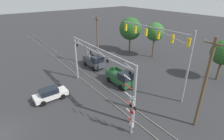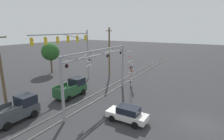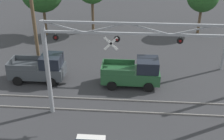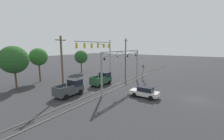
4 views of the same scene
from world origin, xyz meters
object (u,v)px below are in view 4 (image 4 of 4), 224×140
(crossing_gantry, at_px, (123,63))
(pickup_truck_lead, at_px, (102,79))
(background_tree_far_left_verge, at_px, (14,60))
(pickup_truck_following, at_px, (70,88))
(background_tree_far_right_verge, at_px, (39,57))
(sedan_waiting, at_px, (145,92))
(utility_pole_left, at_px, (62,65))
(traffic_signal_span, at_px, (102,51))
(utility_pole_right, at_px, (126,56))
(crossing_signal_mast, at_px, (143,71))
(background_tree_beyond_span, at_px, (81,57))

(crossing_gantry, bearing_deg, pickup_truck_lead, 99.38)
(crossing_gantry, xyz_separation_m, background_tree_far_left_verge, (-11.03, 15.04, 0.75))
(pickup_truck_following, height_order, background_tree_far_right_verge, background_tree_far_right_verge)
(sedan_waiting, relative_size, utility_pole_left, 0.46)
(sedan_waiting, bearing_deg, background_tree_far_right_verge, 96.77)
(traffic_signal_span, distance_m, background_tree_far_right_verge, 13.19)
(crossing_gantry, xyz_separation_m, pickup_truck_following, (-8.37, 4.36, -3.25))
(pickup_truck_lead, relative_size, sedan_waiting, 1.12)
(background_tree_far_left_verge, bearing_deg, background_tree_far_right_verge, 16.05)
(crossing_gantry, bearing_deg, sedan_waiting, -119.78)
(sedan_waiting, xyz_separation_m, background_tree_far_left_verge, (-7.96, 20.40, 4.29))
(utility_pole_right, bearing_deg, traffic_signal_span, 158.44)
(crossing_signal_mast, distance_m, utility_pole_right, 7.23)
(crossing_gantry, height_order, background_tree_beyond_span, crossing_gantry)
(pickup_truck_following, bearing_deg, crossing_signal_mast, -19.23)
(background_tree_beyond_span, bearing_deg, utility_pole_right, -74.21)
(crossing_signal_mast, height_order, utility_pole_left, utility_pole_left)
(sedan_waiting, bearing_deg, crossing_gantry, 60.22)
(crossing_gantry, xyz_separation_m, background_tree_far_right_verge, (-5.67, 16.58, 0.83))
(traffic_signal_span, xyz_separation_m, pickup_truck_lead, (-4.47, -3.29, -5.30))
(traffic_signal_span, xyz_separation_m, background_tree_far_left_verge, (-14.81, 7.58, -1.30))
(utility_pole_right, distance_m, background_tree_far_right_verge, 19.81)
(utility_pole_left, xyz_separation_m, background_tree_far_left_verge, (-2.24, 9.61, 0.52))
(sedan_waiting, bearing_deg, utility_pole_right, 37.42)
(utility_pole_left, bearing_deg, pickup_truck_following, -68.61)
(background_tree_far_right_verge, bearing_deg, traffic_signal_span, -43.96)
(crossing_signal_mast, relative_size, utility_pole_right, 0.63)
(utility_pole_left, bearing_deg, background_tree_far_right_verge, 74.37)
(background_tree_far_left_verge, bearing_deg, traffic_signal_span, -27.10)
(traffic_signal_span, bearing_deg, utility_pole_left, -170.84)
(crossing_signal_mast, height_order, pickup_truck_lead, crossing_signal_mast)
(utility_pole_left, distance_m, background_tree_beyond_span, 19.47)
(pickup_truck_following, bearing_deg, background_tree_beyond_span, 39.56)
(pickup_truck_lead, bearing_deg, background_tree_far_right_verge, 111.88)
(crossing_gantry, xyz_separation_m, background_tree_beyond_span, (6.89, 16.97, 0.06))
(crossing_signal_mast, bearing_deg, background_tree_far_left_verge, 138.47)
(crossing_gantry, distance_m, pickup_truck_lead, 5.33)
(utility_pole_right, xyz_separation_m, background_tree_far_right_verge, (-15.99, 11.70, 0.40))
(pickup_truck_lead, bearing_deg, utility_pole_left, 171.13)
(crossing_signal_mast, distance_m, sedan_waiting, 11.15)
(traffic_signal_span, xyz_separation_m, background_tree_far_right_verge, (-9.46, 9.12, -1.21))
(sedan_waiting, distance_m, utility_pole_right, 17.31)
(pickup_truck_lead, height_order, utility_pole_right, utility_pole_right)
(pickup_truck_lead, relative_size, background_tree_far_left_verge, 0.62)
(traffic_signal_span, xyz_separation_m, sedan_waiting, (-6.85, -12.82, -5.59))
(background_tree_beyond_span, relative_size, background_tree_far_right_verge, 0.89)
(pickup_truck_following, distance_m, background_tree_far_right_verge, 13.16)
(background_tree_beyond_span, bearing_deg, sedan_waiting, -114.04)
(traffic_signal_span, relative_size, background_tree_far_right_verge, 1.65)
(utility_pole_right, height_order, background_tree_beyond_span, utility_pole_right)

